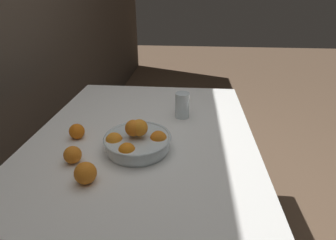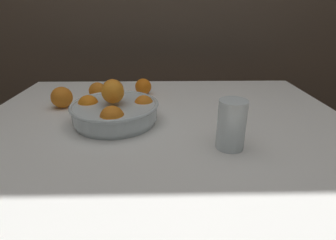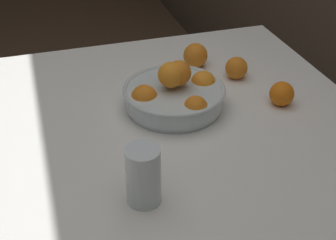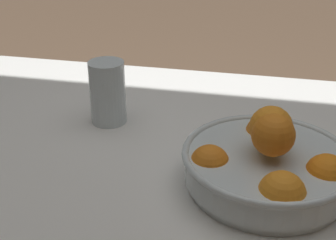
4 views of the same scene
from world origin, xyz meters
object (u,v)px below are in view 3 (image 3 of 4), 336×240
object	(u,v)px
fruit_bowl	(176,93)
juice_glass	(144,178)
orange_loose_front	(236,68)
orange_loose_aside	(282,94)
orange_loose_near_bowl	(195,55)

from	to	relation	value
fruit_bowl	juice_glass	distance (m)	0.39
orange_loose_front	juice_glass	bearing A→B (deg)	-42.73
fruit_bowl	orange_loose_front	bearing A→B (deg)	115.34
juice_glass	fruit_bowl	bearing A→B (deg)	151.82
orange_loose_front	orange_loose_aside	size ratio (longest dim) A/B	1.00
fruit_bowl	orange_loose_aside	xyz separation A→B (m)	(0.07, 0.30, -0.01)
juice_glass	orange_loose_front	distance (m)	0.62
orange_loose_aside	juice_glass	bearing A→B (deg)	-60.68
juice_glass	orange_loose_front	size ratio (longest dim) A/B	1.93
fruit_bowl	juice_glass	world-z (taller)	fruit_bowl
orange_loose_front	orange_loose_near_bowl	bearing A→B (deg)	-139.74
fruit_bowl	orange_loose_near_bowl	distance (m)	0.27
juice_glass	orange_loose_near_bowl	xyz separation A→B (m)	(-0.57, 0.33, -0.02)
orange_loose_near_bowl	orange_loose_aside	world-z (taller)	orange_loose_near_bowl
juice_glass	orange_loose_aside	size ratio (longest dim) A/B	1.93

